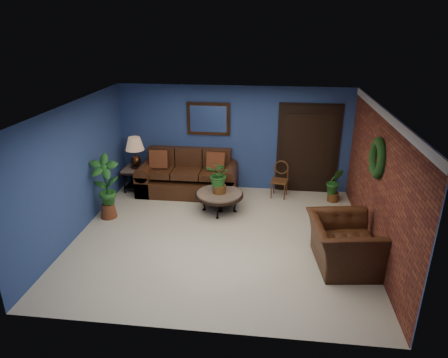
# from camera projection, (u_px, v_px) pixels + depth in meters

# --- Properties ---
(floor) EXTENTS (5.50, 5.50, 0.00)m
(floor) POSITION_uv_depth(u_px,v_px,m) (221.00, 237.00, 7.65)
(floor) COLOR beige
(floor) RESTS_ON ground
(wall_back) EXTENTS (5.50, 0.04, 2.50)m
(wall_back) POSITION_uv_depth(u_px,v_px,m) (234.00, 139.00, 9.49)
(wall_back) COLOR navy
(wall_back) RESTS_ON ground
(wall_left) EXTENTS (0.04, 5.00, 2.50)m
(wall_left) POSITION_uv_depth(u_px,v_px,m) (75.00, 170.00, 7.49)
(wall_left) COLOR navy
(wall_left) RESTS_ON ground
(wall_right_brick) EXTENTS (0.04, 5.00, 2.50)m
(wall_right_brick) POSITION_uv_depth(u_px,v_px,m) (378.00, 184.00, 6.88)
(wall_right_brick) COLOR brown
(wall_right_brick) RESTS_ON ground
(ceiling) EXTENTS (5.50, 5.00, 0.02)m
(ceiling) POSITION_uv_depth(u_px,v_px,m) (220.00, 108.00, 6.72)
(ceiling) COLOR silver
(ceiling) RESTS_ON wall_back
(crown_molding) EXTENTS (0.03, 5.00, 0.14)m
(crown_molding) POSITION_uv_depth(u_px,v_px,m) (387.00, 116.00, 6.45)
(crown_molding) COLOR white
(crown_molding) RESTS_ON wall_right_brick
(wall_mirror) EXTENTS (1.02, 0.06, 0.77)m
(wall_mirror) POSITION_uv_depth(u_px,v_px,m) (208.00, 119.00, 9.35)
(wall_mirror) COLOR #432513
(wall_mirror) RESTS_ON wall_back
(closet_door) EXTENTS (1.44, 0.06, 2.18)m
(closet_door) POSITION_uv_depth(u_px,v_px,m) (308.00, 150.00, 9.35)
(closet_door) COLOR black
(closet_door) RESTS_ON wall_back
(wreath) EXTENTS (0.16, 0.72, 0.72)m
(wreath) POSITION_uv_depth(u_px,v_px,m) (378.00, 158.00, 6.77)
(wreath) COLOR black
(wreath) RESTS_ON wall_right_brick
(sofa) EXTENTS (2.33, 1.01, 1.05)m
(sofa) POSITION_uv_depth(u_px,v_px,m) (189.00, 178.00, 9.57)
(sofa) COLOR #412012
(sofa) RESTS_ON ground
(coffee_table) EXTENTS (1.03, 1.03, 0.44)m
(coffee_table) POSITION_uv_depth(u_px,v_px,m) (219.00, 195.00, 8.55)
(coffee_table) COLOR #534E49
(coffee_table) RESTS_ON ground
(end_table) EXTENTS (0.63, 0.63, 0.57)m
(end_table) POSITION_uv_depth(u_px,v_px,m) (137.00, 173.00, 9.63)
(end_table) COLOR #534E49
(end_table) RESTS_ON ground
(table_lamp) EXTENTS (0.44, 0.44, 0.73)m
(table_lamp) POSITION_uv_depth(u_px,v_px,m) (135.00, 149.00, 9.41)
(table_lamp) COLOR #432513
(table_lamp) RESTS_ON end_table
(side_chair) EXTENTS (0.42, 0.42, 0.84)m
(side_chair) POSITION_uv_depth(u_px,v_px,m) (280.00, 177.00, 9.30)
(side_chair) COLOR brown
(side_chair) RESTS_ON ground
(armchair) EXTENTS (1.23, 1.36, 0.81)m
(armchair) POSITION_uv_depth(u_px,v_px,m) (343.00, 243.00, 6.67)
(armchair) COLOR #412012
(armchair) RESTS_ON ground
(coffee_plant) EXTENTS (0.64, 0.59, 0.71)m
(coffee_plant) POSITION_uv_depth(u_px,v_px,m) (219.00, 176.00, 8.39)
(coffee_plant) COLOR brown
(coffee_plant) RESTS_ON coffee_table
(floor_plant) EXTENTS (0.39, 0.33, 0.81)m
(floor_plant) POSITION_uv_depth(u_px,v_px,m) (334.00, 184.00, 9.04)
(floor_plant) COLOR brown
(floor_plant) RESTS_ON ground
(tall_plant) EXTENTS (0.66, 0.52, 1.37)m
(tall_plant) POSITION_uv_depth(u_px,v_px,m) (106.00, 185.00, 8.17)
(tall_plant) COLOR brown
(tall_plant) RESTS_ON ground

